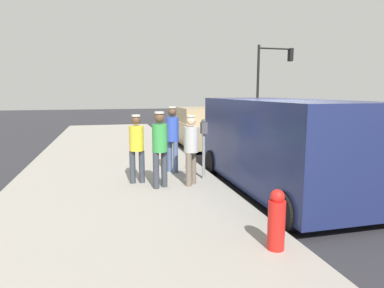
% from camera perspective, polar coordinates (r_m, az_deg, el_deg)
% --- Properties ---
extents(ground_plane, '(80.00, 80.00, 0.00)m').
position_cam_1_polar(ground_plane, '(8.22, 13.01, -7.81)').
color(ground_plane, '#2D2D33').
extents(sidewalk_slab, '(5.00, 32.00, 0.15)m').
position_cam_1_polar(sidewalk_slab, '(7.33, -12.43, -9.22)').
color(sidewalk_slab, '#9E998E').
rests_on(sidewalk_slab, ground).
extents(parking_meter_near, '(0.14, 0.18, 1.52)m').
position_cam_1_polar(parking_meter_near, '(8.34, 2.00, 0.97)').
color(parking_meter_near, gray).
rests_on(parking_meter_near, sidewalk_slab).
extents(pedestrian_in_gray, '(0.34, 0.34, 1.64)m').
position_cam_1_polar(pedestrian_in_gray, '(7.79, -0.17, -0.29)').
color(pedestrian_in_gray, '#726656').
rests_on(pedestrian_in_gray, sidewalk_slab).
extents(pedestrian_in_yellow, '(0.36, 0.34, 1.64)m').
position_cam_1_polar(pedestrian_in_yellow, '(8.08, -9.37, -0.08)').
color(pedestrian_in_yellow, '#383D47').
rests_on(pedestrian_in_yellow, sidewalk_slab).
extents(pedestrian_in_green, '(0.34, 0.34, 1.74)m').
position_cam_1_polar(pedestrian_in_green, '(7.59, -5.48, -0.09)').
color(pedestrian_in_green, '#383D47').
rests_on(pedestrian_in_green, sidewalk_slab).
extents(pedestrian_in_blue, '(0.34, 0.34, 1.78)m').
position_cam_1_polar(pedestrian_in_blue, '(9.06, -3.36, 1.59)').
color(pedestrian_in_blue, '#4C608C').
rests_on(pedestrian_in_blue, sidewalk_slab).
extents(parked_van, '(2.14, 5.21, 2.15)m').
position_cam_1_polar(parked_van, '(7.96, 14.57, 0.12)').
color(parked_van, navy).
rests_on(parked_van, ground).
extents(parked_sedan_behind, '(1.98, 4.42, 1.65)m').
position_cam_1_polar(parked_sedan_behind, '(14.48, 1.39, 2.60)').
color(parked_sedan_behind, tan).
rests_on(parked_sedan_behind, ground).
extents(traffic_light_corner, '(2.48, 0.42, 5.20)m').
position_cam_1_polar(traffic_light_corner, '(22.24, 13.15, 11.69)').
color(traffic_light_corner, black).
rests_on(traffic_light_corner, ground).
extents(fire_hydrant, '(0.24, 0.24, 0.86)m').
position_cam_1_polar(fire_hydrant, '(4.89, 14.13, -12.46)').
color(fire_hydrant, red).
rests_on(fire_hydrant, sidewalk_slab).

